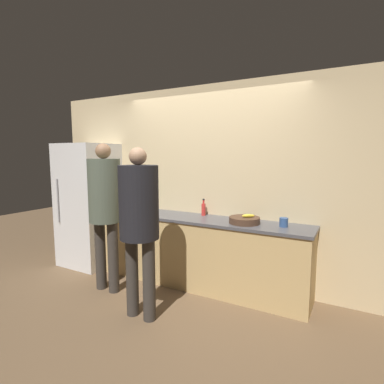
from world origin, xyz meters
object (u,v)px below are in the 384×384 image
(person_left, at_px, (105,202))
(fruit_bowl, at_px, (245,220))
(bottle_red, at_px, (204,209))
(cup_blue, at_px, (284,222))
(refrigerator, at_px, (89,205))
(utensil_crock, at_px, (132,203))
(potted_plant, at_px, (144,201))
(person_center, at_px, (139,215))

(person_left, distance_m, fruit_bowl, 1.70)
(bottle_red, xyz_separation_m, cup_blue, (1.07, -0.14, -0.04))
(refrigerator, xyz_separation_m, bottle_red, (1.86, 0.25, 0.05))
(person_left, bearing_deg, bottle_red, 42.06)
(fruit_bowl, relative_size, utensil_crock, 1.46)
(person_left, bearing_deg, cup_blue, 19.34)
(utensil_crock, distance_m, potted_plant, 0.30)
(refrigerator, relative_size, cup_blue, 18.53)
(utensil_crock, relative_size, cup_blue, 2.45)
(person_left, relative_size, cup_blue, 18.22)
(person_center, height_order, potted_plant, person_center)
(person_center, relative_size, fruit_bowl, 4.94)
(refrigerator, bearing_deg, bottle_red, 7.61)
(refrigerator, bearing_deg, potted_plant, 9.65)
(person_center, bearing_deg, bottle_red, 82.37)
(refrigerator, bearing_deg, fruit_bowl, 1.36)
(utensil_crock, bearing_deg, bottle_red, 0.38)
(refrigerator, relative_size, person_left, 1.02)
(fruit_bowl, distance_m, bottle_red, 0.66)
(bottle_red, bearing_deg, cup_blue, -7.33)
(person_center, xyz_separation_m, cup_blue, (1.22, 1.01, -0.14))
(refrigerator, relative_size, utensil_crock, 7.56)
(cup_blue, bearing_deg, person_center, -140.47)
(fruit_bowl, xyz_separation_m, cup_blue, (0.44, 0.05, 0.01))
(person_center, distance_m, potted_plant, 1.30)
(utensil_crock, xyz_separation_m, potted_plant, (0.29, -0.08, 0.06))
(refrigerator, distance_m, cup_blue, 2.93)
(utensil_crock, bearing_deg, potted_plant, -15.65)
(person_center, distance_m, fruit_bowl, 1.24)
(bottle_red, bearing_deg, refrigerator, -172.39)
(person_left, xyz_separation_m, fruit_bowl, (1.56, 0.65, -0.18))
(potted_plant, bearing_deg, person_left, -90.96)
(refrigerator, distance_m, person_left, 1.12)
(utensil_crock, xyz_separation_m, bottle_red, (1.20, 0.01, 0.01))
(person_center, relative_size, utensil_crock, 7.18)
(cup_blue, bearing_deg, utensil_crock, 176.74)
(person_center, relative_size, bottle_red, 7.96)
(cup_blue, bearing_deg, potted_plant, 178.57)
(person_center, xyz_separation_m, fruit_bowl, (0.78, 0.96, -0.15))
(person_center, height_order, fruit_bowl, person_center)
(fruit_bowl, bearing_deg, person_center, -129.38)
(refrigerator, height_order, person_left, refrigerator)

